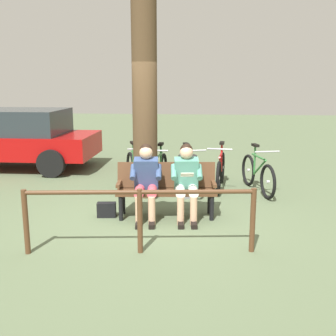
% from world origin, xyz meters
% --- Properties ---
extents(ground_plane, '(40.00, 40.00, 0.00)m').
position_xyz_m(ground_plane, '(0.00, 0.00, 0.00)').
color(ground_plane, '#566647').
extents(bench, '(1.64, 0.62, 0.87)m').
position_xyz_m(bench, '(-0.18, -0.15, 0.51)').
color(bench, '#51331E').
rests_on(bench, ground).
extents(person_reading, '(0.52, 0.79, 1.20)m').
position_xyz_m(person_reading, '(-0.51, -0.02, 0.66)').
color(person_reading, '#4C8C7A').
rests_on(person_reading, ground).
extents(person_companion, '(0.52, 0.79, 1.20)m').
position_xyz_m(person_companion, '(0.13, 0.04, 0.66)').
color(person_companion, '#334772').
rests_on(person_companion, ground).
extents(handbag, '(0.31, 0.17, 0.24)m').
position_xyz_m(handbag, '(0.78, 0.02, 0.12)').
color(handbag, black).
rests_on(handbag, ground).
extents(tree_trunk, '(0.46, 0.46, 3.61)m').
position_xyz_m(tree_trunk, '(0.33, -1.31, 1.81)').
color(tree_trunk, '#4C3823').
rests_on(tree_trunk, ground).
extents(litter_bin, '(0.35, 0.35, 0.80)m').
position_xyz_m(litter_bin, '(-0.48, -1.28, 0.40)').
color(litter_bin, slate).
rests_on(litter_bin, ground).
extents(bicycle_purple, '(0.58, 1.64, 0.94)m').
position_xyz_m(bicycle_purple, '(-1.84, -1.75, 0.36)').
color(bicycle_purple, black).
rests_on(bicycle_purple, ground).
extents(bicycle_silver, '(0.48, 1.68, 0.94)m').
position_xyz_m(bicycle_silver, '(-1.13, -1.98, 0.36)').
color(bicycle_silver, black).
rests_on(bicycle_silver, ground).
extents(bicycle_blue, '(0.61, 1.63, 0.94)m').
position_xyz_m(bicycle_blue, '(-0.47, -1.75, 0.36)').
color(bicycle_blue, black).
rests_on(bicycle_blue, ground).
extents(bicycle_red, '(0.48, 1.68, 0.94)m').
position_xyz_m(bicycle_red, '(0.11, -1.72, 0.36)').
color(bicycle_red, black).
rests_on(bicycle_red, ground).
extents(bicycle_orange, '(0.72, 1.58, 0.94)m').
position_xyz_m(bicycle_orange, '(0.62, -1.85, 0.36)').
color(bicycle_orange, black).
rests_on(bicycle_orange, ground).
extents(railing_fence, '(2.95, 0.39, 0.85)m').
position_xyz_m(railing_fence, '(0.02, 1.36, 0.59)').
color(railing_fence, '#51331E').
rests_on(railing_fence, ground).
extents(parked_car, '(4.21, 2.03, 1.47)m').
position_xyz_m(parked_car, '(3.98, -3.52, 0.77)').
color(parked_car, '#A50C0C').
rests_on(parked_car, ground).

